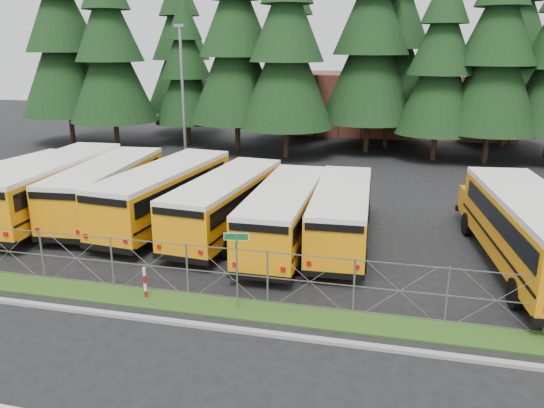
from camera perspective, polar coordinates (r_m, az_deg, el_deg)
The scene contains 28 objects.
ground at distance 20.48m, azimuth -5.30°, elevation -8.74°, with size 120.00×120.00×0.00m, color black.
curb at distance 17.88m, azimuth -8.53°, elevation -12.67°, with size 50.00×0.25×0.12m, color gray.
grass_verge at distance 19.04m, azimuth -6.95°, elevation -10.78°, with size 50.00×1.40×0.06m, color #204313.
chainlink_fence at distance 19.21m, azimuth -6.33°, elevation -7.28°, with size 44.00×0.10×2.00m, color gray, non-canonical shape.
brick_building at distance 57.76m, azimuth 13.49°, elevation 10.51°, with size 22.00×10.00×6.00m, color brown.
bus_0 at distance 32.71m, azimuth -25.66°, elevation 1.83°, with size 2.35×9.97×2.61m, color orange, non-canonical shape.
bus_1 at distance 29.96m, azimuth -22.09°, elevation 1.57°, with size 2.86×12.11×3.17m, color orange, non-canonical shape.
bus_2 at distance 29.15m, azimuth -16.99°, elevation 1.46°, with size 2.66×11.25×2.95m, color orange, non-canonical shape.
bus_3 at distance 27.28m, azimuth -10.97°, elevation 0.95°, with size 2.72×11.54×3.03m, color orange, non-canonical shape.
bus_4 at distance 25.60m, azimuth -4.61°, elevation -0.04°, with size 2.57×10.87×2.85m, color orange, non-canonical shape.
bus_5 at distance 23.96m, azimuth 1.56°, elevation -1.23°, with size 2.53×10.70×2.81m, color orange, non-canonical shape.
bus_6 at distance 24.30m, azimuth 7.53°, elevation -1.20°, with size 2.46×10.42×2.73m, color orange, non-canonical shape.
bus_east at distance 23.50m, azimuth 25.58°, elevation -2.78°, with size 2.88×12.19×3.20m, color orange, non-canonical shape.
street_sign at distance 17.89m, azimuth -3.83°, elevation -5.47°, with size 0.83×0.55×2.81m.
striped_bollard at distance 19.73m, azimuth -13.51°, elevation -8.27°, with size 0.11×0.11×1.20m, color #B20C0C.
light_standard at distance 38.08m, azimuth -9.57°, elevation 11.54°, with size 0.70×0.35×10.14m.
conifer_0 at distance 52.44m, azimuth -21.59°, elevation 15.90°, with size 8.20×8.20×18.13m, color black, non-canonical shape.
conifer_1 at distance 48.59m, azimuth -17.06°, elevation 15.38°, with size 7.46×7.46×16.50m, color black, non-canonical shape.
conifer_2 at distance 49.56m, azimuth -9.26°, elevation 13.92°, with size 5.93×5.93×13.11m, color black, non-canonical shape.
conifer_3 at distance 45.30m, azimuth -3.90°, elevation 16.60°, with size 7.89×7.89×17.45m, color black, non-canonical shape.
conifer_4 at distance 42.54m, azimuth 1.58°, elevation 16.13°, with size 7.56×7.56×16.71m, color black, non-canonical shape.
conifer_5 at distance 45.60m, azimuth 10.61°, elevation 16.59°, with size 8.05×8.05×17.80m, color black, non-canonical shape.
conifer_6 at distance 43.55m, azimuth 17.72°, elevation 14.04°, with size 6.63×6.63×14.65m, color black, non-canonical shape.
conifer_7 at distance 43.88m, azimuth 23.00°, elevation 14.60°, with size 7.36×7.36×16.28m, color black, non-canonical shape.
conifer_10 at distance 55.38m, azimuth -9.77°, elevation 15.85°, with size 7.40×7.40×16.36m, color black, non-canonical shape.
conifer_11 at distance 51.20m, azimuth 2.06°, elevation 15.96°, with size 7.35×7.35×16.24m, color black, non-canonical shape.
conifer_12 at distance 48.15m, azimuth 12.71°, elevation 17.03°, with size 8.48×8.48×18.76m, color black, non-canonical shape.
conifer_13 at distance 51.87m, azimuth 24.50°, elevation 15.27°, with size 7.94×7.94×17.55m, color black, non-canonical shape.
Camera 1 is at (6.09, -17.47, 8.77)m, focal length 35.00 mm.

